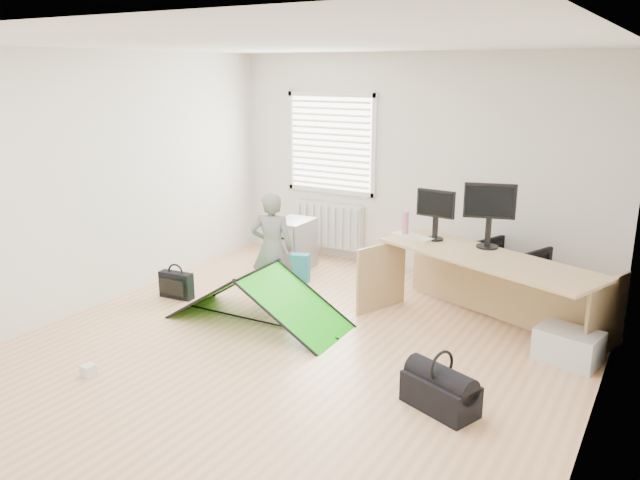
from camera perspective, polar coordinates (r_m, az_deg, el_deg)
The scene contains 18 objects.
ground at distance 5.86m, azimuth -2.02°, elevation -9.90°, with size 5.50×5.50×0.00m, color tan.
back_wall at distance 7.84m, azimuth 8.85°, elevation 6.77°, with size 5.00×0.02×2.70m, color silver.
window at distance 8.29m, azimuth 1.00°, elevation 8.81°, with size 1.20×0.06×1.20m, color silver.
radiator at distance 8.46m, azimuth 0.84°, elevation 1.36°, with size 1.00×0.12×0.60m, color silver.
desk at distance 6.32m, azimuth 14.75°, elevation -4.74°, with size 2.24×0.71×0.76m, color tan.
filing_cabinet at distance 8.00m, azimuth -2.43°, elevation -0.42°, with size 0.42×0.55×0.65m, color gray.
monitor_left at distance 6.63m, azimuth 10.52°, elevation 1.67°, with size 0.41×0.09×0.39m, color black.
monitor_right at distance 6.44m, azimuth 15.17°, elevation 1.40°, with size 0.50×0.11×0.48m, color black.
keyboard at distance 6.72m, azimuth 8.47°, elevation 0.31°, with size 0.47×0.16×0.02m, color beige.
thermos at distance 6.77m, azimuth 7.78°, elevation 1.52°, with size 0.07×0.07×0.27m, color #C36D88.
office_chair at distance 7.32m, azimuth 16.73°, elevation -2.65°, with size 0.68×0.70×0.63m, color black.
person at distance 6.74m, azimuth -4.40°, elevation -0.81°, with size 0.46×0.30×1.25m, color slate.
kite at distance 6.34m, azimuth -5.64°, elevation -5.16°, with size 1.82×0.80×0.56m, color #1BCC13, non-canonical shape.
storage_crate at distance 5.98m, azimuth 21.75°, elevation -8.98°, with size 0.52×0.37×0.29m, color silver.
tote_bag at distance 7.57m, azimuth -2.07°, elevation -2.53°, with size 0.29×0.13×0.34m, color teal.
laptop_bag at distance 7.22m, azimuth -12.99°, elevation -4.04°, with size 0.40×0.12×0.30m, color black.
white_box at distance 5.70m, azimuth -20.42°, elevation -11.12°, with size 0.10×0.10×0.10m, color silver.
duffel_bag at distance 4.95m, azimuth 10.92°, elevation -13.65°, with size 0.57×0.29×0.25m, color black.
Camera 1 is at (2.87, -4.45, 2.51)m, focal length 35.00 mm.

